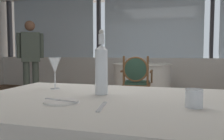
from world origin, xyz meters
TOP-DOWN VIEW (x-y plane):
  - ground_plane at (0.00, 0.00)m, footprint 11.93×11.93m
  - window_wall_far at (-0.00, 3.44)m, footprint 9.17×0.14m
  - side_plate at (0.13, -1.71)m, footprint 0.17×0.17m
  - butter_knife at (0.13, -1.71)m, footprint 0.20×0.07m
  - dinner_fork at (0.35, -1.75)m, footprint 0.05×0.19m
  - water_bottle at (0.25, -1.44)m, footprint 0.07×0.07m
  - wine_glass at (-0.11, -1.33)m, footprint 0.08×0.08m
  - water_tumbler at (0.75, -1.64)m, footprint 0.08×0.08m
  - background_table_0 at (-0.08, 2.33)m, footprint 1.26×1.26m
  - dining_chair_0_0 at (-0.01, 1.28)m, footprint 0.56×0.50m
  - dining_chair_0_1 at (-0.14, 3.39)m, footprint 0.56×0.50m
  - diner_person_0 at (-2.26, 1.52)m, footprint 0.44×0.38m

SIDE VIEW (x-z plane):
  - ground_plane at x=0.00m, z-range 0.00..0.00m
  - background_table_0 at x=-0.08m, z-range 0.00..0.75m
  - dining_chair_0_0 at x=-0.01m, z-range 0.07..1.01m
  - dining_chair_0_1 at x=-0.14m, z-range 0.09..1.03m
  - dinner_fork at x=0.35m, z-range 0.75..0.76m
  - side_plate at x=0.13m, z-range 0.75..0.76m
  - butter_knife at x=0.13m, z-range 0.76..0.76m
  - water_tumbler at x=0.75m, z-range 0.75..0.83m
  - water_bottle at x=0.25m, z-range 0.72..1.09m
  - wine_glass at x=-0.11m, z-range 0.80..1.01m
  - diner_person_0 at x=-2.26m, z-range 0.11..1.75m
  - window_wall_far at x=0.00m, z-range -0.28..2.50m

